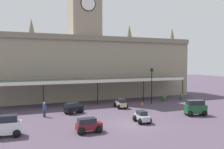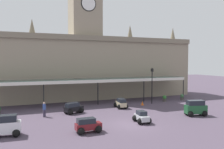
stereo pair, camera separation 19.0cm
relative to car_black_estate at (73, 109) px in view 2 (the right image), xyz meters
name	(u,v)px [view 2 (the right image)]	position (x,y,z in m)	size (l,w,h in m)	color
ground_plane	(132,124)	(4.43, -6.80, -0.56)	(140.00, 140.00, 0.00)	#4C3F4F
station_building	(85,63)	(4.43, 11.35, 5.37)	(37.73, 7.24, 19.57)	gray
entrance_canopy	(95,79)	(4.43, 5.52, 2.98)	(30.05, 3.26, 3.68)	#38564C
car_black_estate	(73,109)	(0.00, 0.00, 0.00)	(2.42, 2.05, 1.27)	black
car_silver_sedan	(142,118)	(5.56, -6.66, -0.06)	(1.64, 2.12, 1.19)	#B2B5BA
car_maroon_estate	(88,126)	(-0.39, -7.89, 0.00)	(2.27, 1.58, 1.27)	maroon
car_beige_estate	(121,104)	(6.57, 0.89, 0.00)	(1.66, 2.32, 1.27)	tan
car_green_van	(196,109)	(12.74, -6.26, 0.24)	(2.55, 1.95, 1.77)	#1E512D
car_white_van	(5,127)	(-7.01, -6.46, 0.24)	(2.44, 1.67, 1.77)	silver
pedestrian_beside_cars	(44,109)	(-3.41, -0.58, 0.34)	(0.34, 0.34, 1.67)	#3F384C
victorian_lamppost	(152,82)	(12.02, 2.05, 2.70)	(0.30, 0.30, 5.30)	black
traffic_cone	(142,103)	(10.17, 1.54, -0.27)	(0.40, 0.40, 0.58)	orange
planter_near_kerb	(165,98)	(14.86, 3.01, -0.07)	(0.60, 0.60, 0.96)	#47423D
planter_by_canopy	(182,97)	(18.33, 3.22, -0.07)	(0.60, 0.60, 0.96)	#47423D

